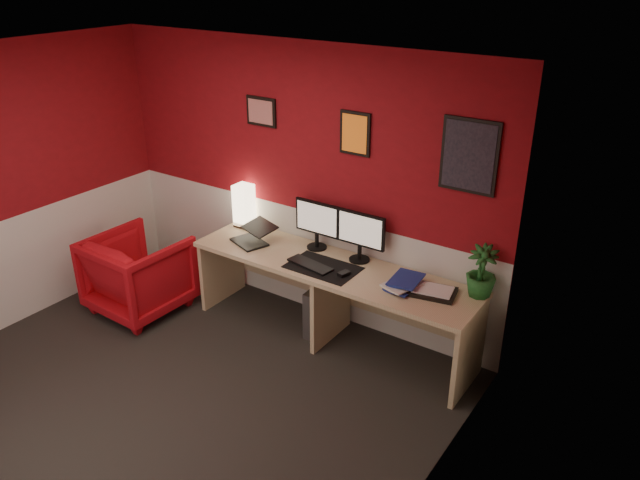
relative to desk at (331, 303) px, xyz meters
The scene contains 25 objects.
ground 1.56m from the desk, 112.49° to the right, with size 4.00×3.50×0.01m, color black.
ceiling 2.62m from the desk, 112.49° to the right, with size 4.00×3.50×0.01m, color white.
wall_back 1.11m from the desk, 149.33° to the left, with size 4.00×0.01×2.50m, color maroon.
wall_right 2.18m from the desk, 44.73° to the right, with size 0.01×3.50×2.50m, color maroon.
wainscot_back 0.69m from the desk, 149.70° to the left, with size 4.00×0.01×1.00m, color silver.
wainscot_left 2.94m from the desk, 151.40° to the right, with size 0.01×3.50×1.00m, color silver.
wainscot_right 2.00m from the desk, 44.83° to the right, with size 0.01×3.50×1.00m, color silver.
desk is the anchor object (origin of this frame).
shoji_lamp 1.30m from the desk, 168.64° to the left, with size 0.16×0.16×0.40m, color #FFE5B2.
laptop 0.99m from the desk, behind, with size 0.33×0.23×0.22m, color black.
monitor_left 0.75m from the desk, 143.99° to the left, with size 0.45×0.06×0.58m, color black.
monitor_right 0.71m from the desk, 56.12° to the left, with size 0.45×0.06×0.58m, color black.
desk_mat 0.38m from the desk, 115.80° to the right, with size 0.60×0.38×0.01m, color black.
keyboard 0.42m from the desk, 141.55° to the right, with size 0.42×0.14×0.02m, color black.
mouse 0.44m from the desk, 27.93° to the right, with size 0.06×0.10×0.03m, color black.
book_bottom 0.69m from the desk, ahead, with size 0.21×0.28×0.03m, color navy.
book_middle 0.71m from the desk, ahead, with size 0.21×0.29×0.02m, color silver.
book_top 0.72m from the desk, ahead, with size 0.23×0.31×0.03m, color navy.
zen_tray 0.99m from the desk, ahead, with size 0.35×0.25×0.03m, color black.
potted_plant 1.36m from the desk, 10.24° to the left, with size 0.23×0.23×0.41m, color #19591E.
pc_tower 0.20m from the desk, 145.37° to the left, with size 0.20×0.45×0.45m, color #99999E.
armchair 1.89m from the desk, 161.85° to the right, with size 0.80×0.83×0.75m, color #BD0912.
art_left 1.81m from the desk, 161.25° to the left, with size 0.32×0.02×0.26m, color red.
art_center 1.47m from the desk, 89.13° to the left, with size 0.28×0.02×0.36m, color orange.
art_right 1.76m from the desk, 18.49° to the left, with size 0.44×0.02×0.56m, color black.
Camera 1 is at (3.13, -2.53, 3.15)m, focal length 35.00 mm.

